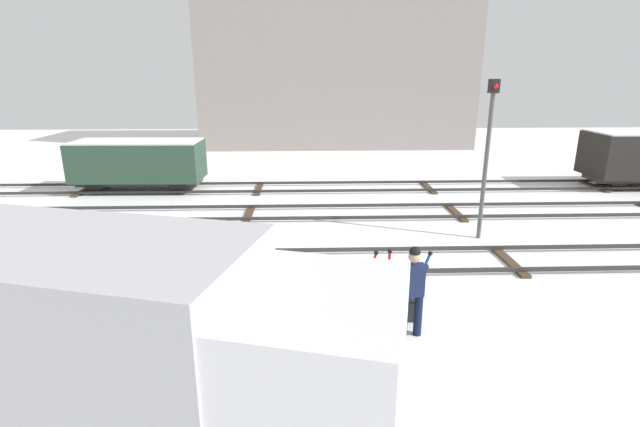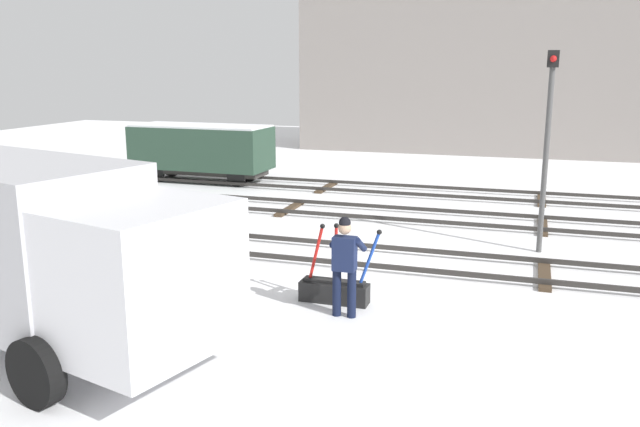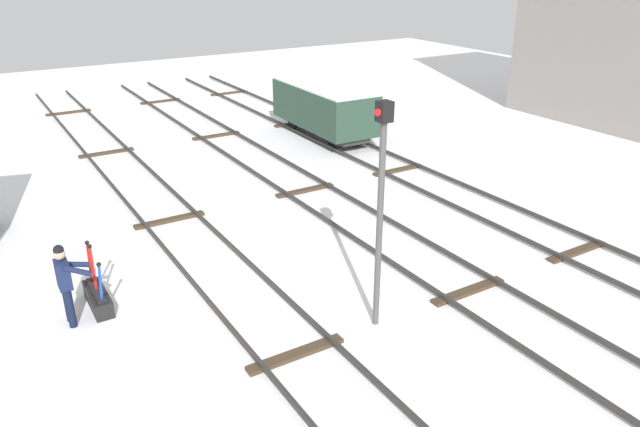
% 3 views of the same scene
% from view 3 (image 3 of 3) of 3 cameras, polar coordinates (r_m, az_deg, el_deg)
% --- Properties ---
extents(ground_plane, '(60.00, 60.00, 0.00)m').
position_cam_3_polar(ground_plane, '(14.06, -9.37, -5.75)').
color(ground_plane, white).
extents(track_main_line, '(44.00, 1.94, 0.18)m').
position_cam_3_polar(track_main_line, '(14.01, -9.40, -5.37)').
color(track_main_line, '#2D2B28').
rests_on(track_main_line, ground_plane).
extents(track_siding_near, '(44.00, 1.94, 0.18)m').
position_cam_3_polar(track_siding_near, '(15.88, 4.96, -1.52)').
color(track_siding_near, '#2D2B28').
rests_on(track_siding_near, ground_plane).
extents(track_siding_far, '(44.00, 1.94, 0.18)m').
position_cam_3_polar(track_siding_far, '(18.11, 14.27, 1.04)').
color(track_siding_far, '#2D2B28').
rests_on(track_siding_far, ground_plane).
extents(switch_lever_frame, '(1.47, 0.37, 1.45)m').
position_cam_3_polar(switch_lever_frame, '(13.42, -20.18, -7.33)').
color(switch_lever_frame, black).
rests_on(switch_lever_frame, ground_plane).
extents(rail_worker, '(0.53, 0.66, 1.72)m').
position_cam_3_polar(rail_worker, '(12.71, -22.81, -5.80)').
color(rail_worker, '#111831').
rests_on(rail_worker, ground_plane).
extents(signal_post, '(0.24, 0.32, 4.46)m').
position_cam_3_polar(signal_post, '(11.02, 5.72, 1.46)').
color(signal_post, '#4C4C4C').
rests_on(signal_post, ground_plane).
extents(freight_car_back_track, '(5.04, 2.06, 2.05)m').
position_cam_3_polar(freight_car_back_track, '(23.93, 0.37, 9.97)').
color(freight_car_back_track, '#2D2B28').
rests_on(freight_car_back_track, ground_plane).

